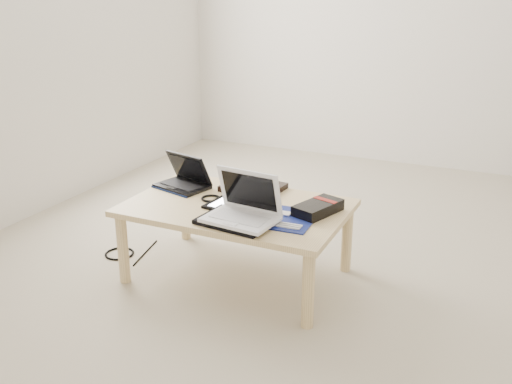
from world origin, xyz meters
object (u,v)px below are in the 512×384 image
at_px(netbook, 184,180).
at_px(gpu_box, 318,208).
at_px(white_laptop, 243,209).
at_px(coffee_table, 237,214).

bearing_deg(netbook, gpu_box, -4.40).
xyz_separation_m(white_laptop, gpu_box, (0.28, 0.26, -0.04)).
bearing_deg(coffee_table, white_laptop, -55.53).
relative_size(netbook, gpu_box, 1.11).
xyz_separation_m(netbook, white_laptop, (0.52, -0.32, 0.03)).
distance_m(coffee_table, netbook, 0.42).
distance_m(coffee_table, white_laptop, 0.26).
xyz_separation_m(coffee_table, gpu_box, (0.41, 0.06, 0.08)).
height_order(netbook, white_laptop, white_laptop).
bearing_deg(white_laptop, coffee_table, 124.47).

